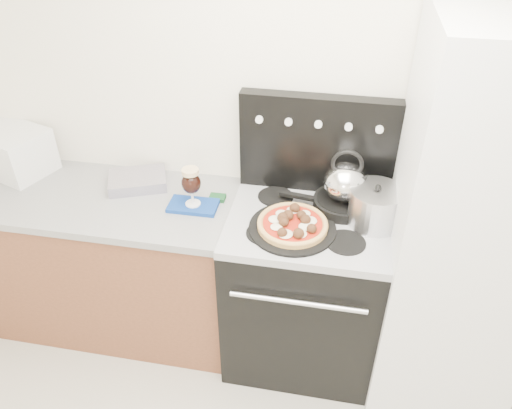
% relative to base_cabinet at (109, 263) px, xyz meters
% --- Properties ---
extents(room_shell, '(3.52, 3.01, 2.52)m').
position_rel_base_cabinet_xyz_m(room_shell, '(1.02, -0.91, 0.82)').
color(room_shell, '#B4AFA2').
rests_on(room_shell, ground).
extents(base_cabinet, '(1.45, 0.60, 0.86)m').
position_rel_base_cabinet_xyz_m(base_cabinet, '(0.00, 0.00, 0.00)').
color(base_cabinet, brown).
rests_on(base_cabinet, ground).
extents(countertop, '(1.48, 0.63, 0.04)m').
position_rel_base_cabinet_xyz_m(countertop, '(0.00, 0.00, 0.45)').
color(countertop, gray).
rests_on(countertop, base_cabinet).
extents(stove_body, '(0.76, 0.65, 0.88)m').
position_rel_base_cabinet_xyz_m(stove_body, '(1.10, -0.02, 0.01)').
color(stove_body, black).
rests_on(stove_body, ground).
extents(cooktop, '(0.76, 0.65, 0.04)m').
position_rel_base_cabinet_xyz_m(cooktop, '(1.10, -0.02, 0.47)').
color(cooktop, '#ADADB2').
rests_on(cooktop, stove_body).
extents(backguard, '(0.76, 0.08, 0.50)m').
position_rel_base_cabinet_xyz_m(backguard, '(1.10, 0.25, 0.74)').
color(backguard, black).
rests_on(backguard, cooktop).
extents(fridge, '(0.64, 0.68, 1.90)m').
position_rel_base_cabinet_xyz_m(fridge, '(1.80, -0.05, 0.52)').
color(fridge, silver).
rests_on(fridge, ground).
extents(toaster_oven, '(0.45, 0.39, 0.24)m').
position_rel_base_cabinet_xyz_m(toaster_oven, '(-0.52, 0.16, 0.59)').
color(toaster_oven, silver).
rests_on(toaster_oven, countertop).
extents(foil_sheet, '(0.35, 0.31, 0.06)m').
position_rel_base_cabinet_xyz_m(foil_sheet, '(0.19, 0.13, 0.50)').
color(foil_sheet, silver).
rests_on(foil_sheet, countertop).
extents(oven_mitt, '(0.24, 0.14, 0.02)m').
position_rel_base_cabinet_xyz_m(oven_mitt, '(0.53, -0.01, 0.48)').
color(oven_mitt, navy).
rests_on(oven_mitt, countertop).
extents(beer_glass, '(0.10, 0.10, 0.20)m').
position_rel_base_cabinet_xyz_m(beer_glass, '(0.53, -0.01, 0.59)').
color(beer_glass, black).
rests_on(beer_glass, oven_mitt).
extents(pizza_pan, '(0.51, 0.51, 0.01)m').
position_rel_base_cabinet_xyz_m(pizza_pan, '(1.04, -0.12, 0.50)').
color(pizza_pan, black).
rests_on(pizza_pan, cooktop).
extents(pizza, '(0.32, 0.32, 0.05)m').
position_rel_base_cabinet_xyz_m(pizza, '(1.04, -0.12, 0.53)').
color(pizza, '#ECB769').
rests_on(pizza, pizza_pan).
extents(skillet, '(0.32, 0.32, 0.05)m').
position_rel_base_cabinet_xyz_m(skillet, '(1.26, 0.09, 0.52)').
color(skillet, black).
rests_on(skillet, cooktop).
extents(tea_kettle, '(0.22, 0.22, 0.22)m').
position_rel_base_cabinet_xyz_m(tea_kettle, '(1.26, 0.09, 0.65)').
color(tea_kettle, silver).
rests_on(tea_kettle, skillet).
extents(stock_pot, '(0.30, 0.30, 0.17)m').
position_rel_base_cabinet_xyz_m(stock_pot, '(1.40, -0.00, 0.58)').
color(stock_pot, silver).
rests_on(stock_pot, cooktop).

